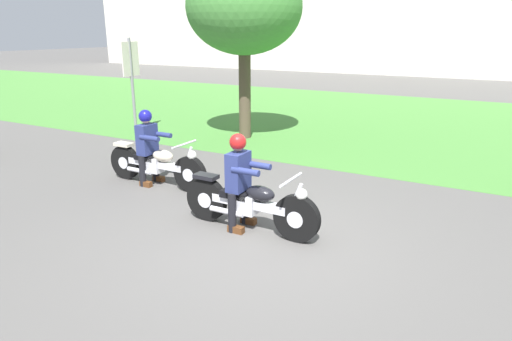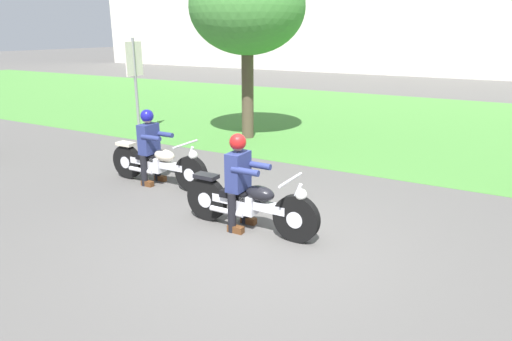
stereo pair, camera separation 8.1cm
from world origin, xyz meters
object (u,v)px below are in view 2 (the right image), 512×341
sign_banner (135,71)px  rider_lead (239,174)px  motorcycle_lead (249,204)px  motorcycle_follow (158,164)px  tree_roadside (247,8)px  rider_follow (150,141)px

sign_banner → rider_lead: bearing=-34.8°
sign_banner → motorcycle_lead: bearing=-34.0°
rider_lead → motorcycle_follow: size_ratio=0.63×
motorcycle_lead → sign_banner: 7.30m
tree_roadside → rider_follow: bearing=-85.1°
motorcycle_follow → tree_roadside: size_ratio=0.50×
motorcycle_follow → rider_follow: bearing=179.2°
motorcycle_lead → tree_roadside: bearing=121.3°
rider_lead → rider_follow: rider_lead is taller
motorcycle_follow → tree_roadside: (-0.52, 4.20, 2.91)m
rider_lead → motorcycle_follow: 2.54m
rider_lead → sign_banner: size_ratio=0.54×
tree_roadside → rider_lead: bearing=-60.7°
motorcycle_follow → sign_banner: size_ratio=0.86×
rider_lead → rider_follow: size_ratio=1.00×
tree_roadside → sign_banner: bearing=-159.5°
motorcycle_lead → rider_lead: (-0.17, 0.00, 0.42)m
rider_lead → tree_roadside: bearing=119.9°
motorcycle_lead → sign_banner: size_ratio=0.83×
motorcycle_lead → tree_roadside: tree_roadside is taller
rider_lead → motorcycle_lead: bearing=-0.8°
rider_lead → motorcycle_follow: (-2.34, 0.90, -0.43)m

